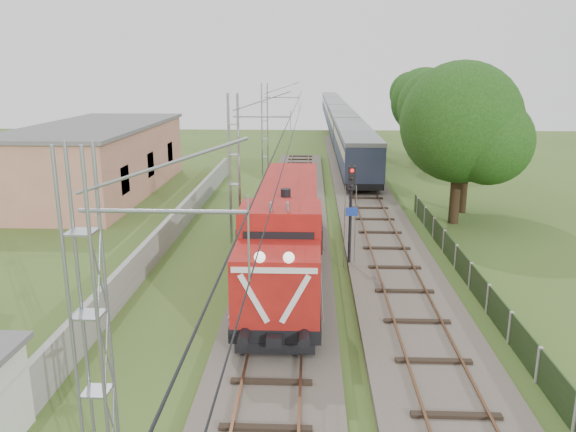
{
  "coord_description": "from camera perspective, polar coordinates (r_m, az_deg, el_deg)",
  "views": [
    {
      "loc": [
        1.09,
        -17.45,
        9.23
      ],
      "look_at": [
        -0.01,
        9.21,
        2.2
      ],
      "focal_mm": 35.0,
      "sensor_mm": 36.0,
      "label": 1
    }
  ],
  "objects": [
    {
      "name": "boundary_wall",
      "position": [
        31.57,
        -11.64,
        -1.13
      ],
      "size": [
        0.25,
        40.0,
        1.5
      ],
      "primitive_type": "cube",
      "color": "#9E9E99",
      "rests_on": "ground"
    },
    {
      "name": "tree_b",
      "position": [
        37.97,
        18.01,
        8.48
      ],
      "size": [
        6.86,
        6.53,
        8.89
      ],
      "color": "#332415",
      "rests_on": "ground"
    },
    {
      "name": "catenary",
      "position": [
        30.17,
        -5.38,
        4.81
      ],
      "size": [
        3.31,
        70.0,
        8.0
      ],
      "color": "gray",
      "rests_on": "ground"
    },
    {
      "name": "fence",
      "position": [
        23.24,
        19.67,
        -7.94
      ],
      "size": [
        0.12,
        32.0,
        1.2
      ],
      "color": "black",
      "rests_on": "ground"
    },
    {
      "name": "coach_rake",
      "position": [
        84.7,
        5.08,
        10.13
      ],
      "size": [
        2.97,
        88.63,
        3.43
      ],
      "color": "black",
      "rests_on": "ground"
    },
    {
      "name": "signal_post",
      "position": [
        26.01,
        6.42,
        1.81
      ],
      "size": [
        0.55,
        0.43,
        5.01
      ],
      "color": "black",
      "rests_on": "ground"
    },
    {
      "name": "track_main",
      "position": [
        26.09,
        -0.17,
        -5.53
      ],
      "size": [
        4.2,
        70.0,
        0.45
      ],
      "color": "#6B6054",
      "rests_on": "ground"
    },
    {
      "name": "station_building",
      "position": [
        44.95,
        -18.72,
        5.54
      ],
      "size": [
        8.4,
        20.4,
        5.22
      ],
      "color": "tan",
      "rests_on": "ground"
    },
    {
      "name": "tree_c",
      "position": [
        53.3,
        14.28,
        9.51
      ],
      "size": [
        5.9,
        5.62,
        7.64
      ],
      "color": "#332415",
      "rests_on": "ground"
    },
    {
      "name": "tree_d",
      "position": [
        60.83,
        13.74,
        11.17
      ],
      "size": [
        7.24,
        6.9,
        9.39
      ],
      "color": "#332415",
      "rests_on": "ground"
    },
    {
      "name": "ground",
      "position": [
        19.77,
        -1.09,
        -13.08
      ],
      "size": [
        140.0,
        140.0,
        0.0
      ],
      "primitive_type": "plane",
      "color": "#405921",
      "rests_on": "ground"
    },
    {
      "name": "tree_a",
      "position": [
        35.01,
        17.28,
        8.94
      ],
      "size": [
        7.51,
        7.15,
        9.74
      ],
      "color": "#332415",
      "rests_on": "ground"
    },
    {
      "name": "track_side",
      "position": [
        38.72,
        8.1,
        1.1
      ],
      "size": [
        4.2,
        80.0,
        0.45
      ],
      "color": "#6B6054",
      "rests_on": "ground"
    },
    {
      "name": "locomotive",
      "position": [
        25.4,
        -0.18,
        -1.27
      ],
      "size": [
        2.96,
        16.9,
        4.29
      ],
      "color": "black",
      "rests_on": "ground"
    }
  ]
}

